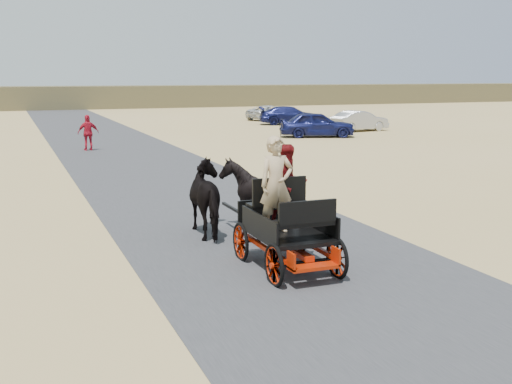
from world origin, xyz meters
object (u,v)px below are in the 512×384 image
object	(u,v)px
car_d	(271,113)
horse_left	(211,198)
car_b	(359,121)
carriage	(287,250)
car_a	(317,124)
horse_right	(256,195)
pedestrian	(88,133)
car_c	(290,115)

from	to	relation	value
car_d	horse_left	bearing A→B (deg)	132.54
car_b	car_d	distance (m)	11.90
carriage	car_a	distance (m)	26.21
horse_right	pedestrian	distance (m)	18.10
horse_left	car_c	xyz separation A→B (m)	(15.35, 29.52, -0.18)
horse_right	car_a	world-z (taller)	horse_right
horse_left	car_a	world-z (taller)	horse_left
car_b	horse_left	bearing A→B (deg)	132.17
car_b	carriage	bearing A→B (deg)	136.38
carriage	pedestrian	bearing A→B (deg)	93.02
horse_right	car_c	world-z (taller)	horse_right
car_a	horse_right	bearing A→B (deg)	168.01
carriage	car_b	xyz separation A→B (m)	(16.61, 25.70, 0.30)
horse_left	horse_right	distance (m)	1.10
horse_right	pedestrian	xyz separation A→B (m)	(-1.66, 18.03, 0.01)
horse_right	car_d	world-z (taller)	horse_right
car_c	pedestrian	bearing A→B (deg)	143.06
carriage	car_d	xyz separation A→B (m)	(15.31, 37.54, 0.22)
pedestrian	carriage	bearing A→B (deg)	90.10
carriage	car_b	bearing A→B (deg)	57.13
horse_left	horse_right	world-z (taller)	horse_right
carriage	pedestrian	size ratio (longest dim) A/B	1.39
pedestrian	car_c	bearing A→B (deg)	-147.09
horse_left	car_b	bearing A→B (deg)	-127.08
horse_left	horse_right	bearing A→B (deg)	-180.00
car_d	car_a	bearing A→B (deg)	145.31
carriage	car_c	world-z (taller)	car_c
car_c	car_b	bearing A→B (deg)	-147.91
pedestrian	horse_right	bearing A→B (deg)	92.33
horse_left	horse_right	size ratio (longest dim) A/B	1.18
car_d	car_b	bearing A→B (deg)	163.45
carriage	horse_left	size ratio (longest dim) A/B	1.20
car_a	pedestrian	bearing A→B (deg)	117.23
pedestrian	car_c	xyz separation A→B (m)	(15.91, 11.49, -0.20)
horse_left	car_b	world-z (taller)	horse_left
car_c	horse_right	bearing A→B (deg)	171.46
horse_left	pedestrian	size ratio (longest dim) A/B	1.16
car_a	car_d	xyz separation A→B (m)	(3.03, 14.39, -0.16)
car_c	car_d	size ratio (longest dim) A/B	1.09
horse_left	car_c	bearing A→B (deg)	-117.48
horse_left	car_d	distance (m)	38.01
car_c	car_d	world-z (taller)	car_c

